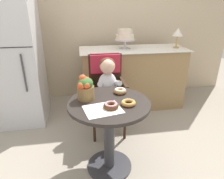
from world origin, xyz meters
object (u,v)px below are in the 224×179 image
at_px(cafe_table, 109,123).
at_px(donut_front, 111,105).
at_px(flower_vase, 85,88).
at_px(donut_side, 120,91).
at_px(tiered_cake_stand, 125,36).
at_px(donut_mid, 128,103).
at_px(seated_child, 108,83).
at_px(table_lamp, 178,33).
at_px(wicker_chair, 106,82).
at_px(refrigerator, 14,60).

xyz_separation_m(cafe_table, donut_front, (-0.00, -0.11, 0.24)).
bearing_deg(flower_vase, donut_side, 13.25).
height_order(donut_front, tiered_cake_stand, tiered_cake_stand).
bearing_deg(donut_front, donut_mid, 13.14).
height_order(donut_mid, flower_vase, flower_vase).
bearing_deg(donut_mid, cafe_table, 153.27).
height_order(cafe_table, seated_child, seated_child).
bearing_deg(flower_vase, donut_front, -47.09).
xyz_separation_m(cafe_table, tiered_cake_stand, (0.42, 1.30, 0.58)).
xyz_separation_m(donut_front, table_lamp, (1.19, 1.37, 0.37)).
relative_size(donut_front, donut_mid, 1.02).
bearing_deg(cafe_table, flower_vase, 154.60).
xyz_separation_m(wicker_chair, donut_mid, (0.09, -0.78, 0.10)).
bearing_deg(table_lamp, refrigerator, -176.02).
bearing_deg(tiered_cake_stand, cafe_table, -107.90).
relative_size(wicker_chair, refrigerator, 0.56).
bearing_deg(table_lamp, wicker_chair, -153.75).
height_order(wicker_chair, refrigerator, refrigerator).
xyz_separation_m(wicker_chair, table_lamp, (1.12, 0.55, 0.48)).
relative_size(seated_child, flower_vase, 3.25).
bearing_deg(donut_front, refrigerator, 130.80).
bearing_deg(tiered_cake_stand, flower_vase, -116.91).
bearing_deg(wicker_chair, flower_vase, -110.18).
relative_size(donut_side, table_lamp, 0.42).
relative_size(cafe_table, donut_mid, 5.78).
bearing_deg(donut_side, refrigerator, 141.73).
relative_size(cafe_table, donut_front, 5.69).
distance_m(donut_side, flower_vase, 0.34).
distance_m(donut_front, flower_vase, 0.29).
bearing_deg(wicker_chair, donut_front, -91.98).
distance_m(cafe_table, tiered_cake_stand, 1.48).
distance_m(cafe_table, flower_vase, 0.39).
bearing_deg(table_lamp, tiered_cake_stand, 176.66).
xyz_separation_m(tiered_cake_stand, table_lamp, (0.77, -0.04, 0.03)).
bearing_deg(wicker_chair, table_lamp, 29.14).
bearing_deg(donut_front, cafe_table, 88.81).
bearing_deg(cafe_table, table_lamp, 46.63).
distance_m(donut_side, tiered_cake_stand, 1.22).
height_order(donut_front, donut_mid, donut_front).
bearing_deg(seated_child, table_lamp, 32.31).
bearing_deg(cafe_table, refrigerator, 133.67).
relative_size(seated_child, donut_front, 5.74).
distance_m(seated_child, tiered_cake_stand, 0.93).
height_order(wicker_chair, donut_side, wicker_chair).
bearing_deg(tiered_cake_stand, donut_side, -104.31).
height_order(cafe_table, donut_front, donut_front).
bearing_deg(donut_mid, seated_child, 97.85).
bearing_deg(seated_child, donut_front, -96.01).
distance_m(seated_child, table_lamp, 1.39).
height_order(donut_side, refrigerator, refrigerator).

